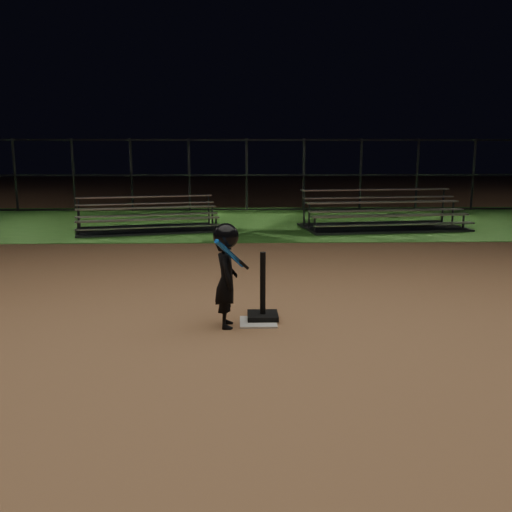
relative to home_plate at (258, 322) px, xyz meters
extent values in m
plane|color=#9B6B46|center=(0.00, 0.00, -0.01)|extent=(80.00, 80.00, 0.00)
cube|color=#2A5F1F|center=(0.00, 10.00, -0.01)|extent=(60.00, 8.00, 0.01)
cube|color=beige|center=(0.00, 0.00, 0.00)|extent=(0.45, 0.45, 0.02)
cube|color=black|center=(0.06, 0.13, 0.04)|extent=(0.38, 0.38, 0.06)
cylinder|color=black|center=(0.06, 0.13, 0.46)|extent=(0.07, 0.07, 0.78)
imported|color=black|center=(-0.38, -0.12, 0.55)|extent=(0.30, 0.43, 1.12)
sphere|color=black|center=(-0.38, -0.12, 1.09)|extent=(0.30, 0.30, 0.30)
cylinder|color=blue|center=(-0.33, -0.27, 0.91)|extent=(0.35, 0.49, 0.41)
cylinder|color=black|center=(-0.17, -0.15, 0.75)|extent=(0.13, 0.17, 0.14)
cube|color=silver|center=(-2.55, 7.58, 0.35)|extent=(3.56, 1.09, 0.04)
cube|color=silver|center=(-2.49, 7.33, 0.19)|extent=(3.56, 1.09, 0.03)
cube|color=silver|center=(-2.67, 8.06, 0.60)|extent=(3.56, 1.09, 0.04)
cube|color=silver|center=(-2.61, 7.82, 0.44)|extent=(3.56, 1.09, 0.03)
cube|color=silver|center=(-2.79, 8.54, 0.86)|extent=(3.56, 1.09, 0.04)
cube|color=silver|center=(-2.73, 8.30, 0.69)|extent=(3.56, 1.09, 0.03)
cube|color=#38383D|center=(-2.67, 8.06, 0.02)|extent=(3.93, 2.59, 0.05)
cube|color=silver|center=(3.70, 7.75, 0.41)|extent=(4.25, 0.79, 0.04)
cube|color=silver|center=(3.74, 7.46, 0.22)|extent=(4.25, 0.79, 0.03)
cube|color=silver|center=(3.63, 8.33, 0.71)|extent=(4.25, 0.79, 0.04)
cube|color=silver|center=(3.67, 8.04, 0.52)|extent=(4.25, 0.79, 0.03)
cube|color=silver|center=(3.56, 8.91, 1.01)|extent=(4.25, 0.79, 0.04)
cube|color=silver|center=(3.59, 8.62, 0.82)|extent=(4.25, 0.79, 0.03)
cube|color=#38383D|center=(3.63, 8.33, 0.02)|extent=(4.48, 2.59, 0.06)
cube|color=#38383D|center=(0.00, 13.00, 0.04)|extent=(20.00, 0.05, 0.05)
cube|color=#38383D|center=(0.00, 13.00, 1.24)|extent=(20.00, 0.05, 0.05)
cube|color=#38383D|center=(0.00, 13.00, 2.44)|extent=(20.00, 0.05, 0.05)
cylinder|color=#38383D|center=(-5.00, 13.00, 1.24)|extent=(0.08, 0.08, 2.50)
cylinder|color=#38383D|center=(0.00, 13.00, 1.24)|extent=(0.08, 0.08, 2.50)
cylinder|color=#38383D|center=(5.00, 13.00, 1.24)|extent=(0.08, 0.08, 2.50)
camera|label=1|loc=(-0.20, -6.54, 2.07)|focal=38.96mm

